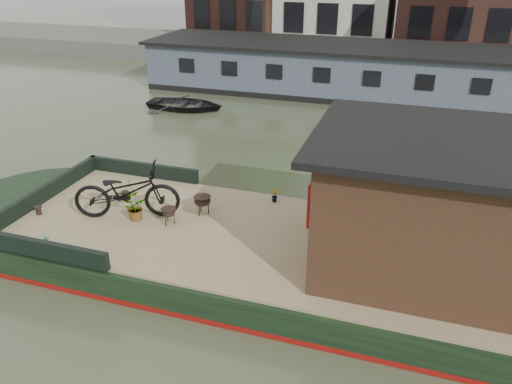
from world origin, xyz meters
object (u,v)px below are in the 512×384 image
(brazier_front, at_px, (169,216))
(brazier_rear, at_px, (203,205))
(cabin, at_px, (428,203))
(dinghy, at_px, (185,101))
(bicycle, at_px, (127,192))

(brazier_front, distance_m, brazier_rear, 0.79)
(brazier_front, xyz_separation_m, brazier_rear, (0.48, 0.62, 0.03))
(cabin, distance_m, dinghy, 13.37)
(brazier_front, relative_size, brazier_rear, 0.86)
(brazier_front, bearing_deg, cabin, 0.86)
(brazier_rear, height_order, dinghy, brazier_rear)
(bicycle, relative_size, dinghy, 0.70)
(bicycle, height_order, dinghy, bicycle)
(bicycle, relative_size, brazier_front, 6.10)
(bicycle, distance_m, brazier_rear, 1.60)
(brazier_rear, distance_m, dinghy, 10.22)
(brazier_front, distance_m, dinghy, 10.57)
(cabin, relative_size, dinghy, 1.29)
(dinghy, bearing_deg, brazier_front, -158.83)
(cabin, relative_size, brazier_front, 11.13)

